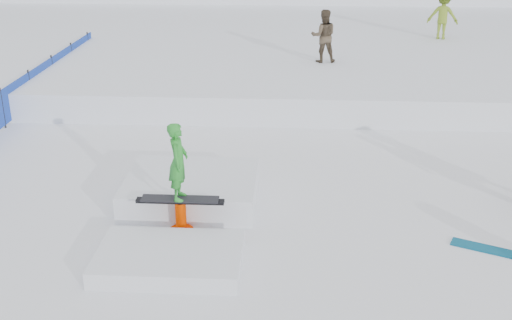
# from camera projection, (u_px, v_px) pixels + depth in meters

# --- Properties ---
(ground) EXTENTS (120.00, 120.00, 0.00)m
(ground) POSITION_uv_depth(u_px,v_px,m) (219.00, 265.00, 10.74)
(ground) COLOR white
(snow_midrise) EXTENTS (50.00, 18.00, 0.80)m
(snow_midrise) POSITION_uv_depth(u_px,v_px,m) (264.00, 43.00, 25.38)
(snow_midrise) COLOR white
(snow_midrise) RESTS_ON ground
(safety_fence) EXTENTS (0.05, 16.00, 1.10)m
(safety_fence) POSITION_uv_depth(u_px,v_px,m) (3.00, 108.00, 16.98)
(safety_fence) COLOR #1B3CA9
(safety_fence) RESTS_ON ground
(walker_olive) EXTENTS (0.85, 0.69, 1.67)m
(walker_olive) POSITION_uv_depth(u_px,v_px,m) (324.00, 36.00, 20.42)
(walker_olive) COLOR #4C3E2E
(walker_olive) RESTS_ON snow_midrise
(walker_ygreen) EXTENTS (1.26, 0.94, 1.74)m
(walker_ygreen) POSITION_uv_depth(u_px,v_px,m) (443.00, 15.00, 23.83)
(walker_ygreen) COLOR olive
(walker_ygreen) RESTS_ON snow_midrise
(loose_board_teal) EXTENTS (1.39, 0.83, 0.03)m
(loose_board_teal) POSITION_uv_depth(u_px,v_px,m) (492.00, 250.00, 11.17)
(loose_board_teal) COLOR #094F6E
(loose_board_teal) RESTS_ON ground
(jib_rail_feature) EXTENTS (2.60, 4.40, 2.11)m
(jib_rail_feature) POSITION_uv_depth(u_px,v_px,m) (186.00, 203.00, 12.23)
(jib_rail_feature) COLOR white
(jib_rail_feature) RESTS_ON ground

